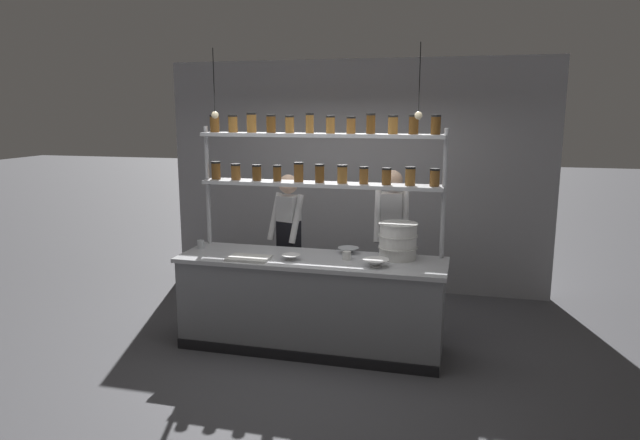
# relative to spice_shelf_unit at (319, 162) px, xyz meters

# --- Properties ---
(ground_plane) EXTENTS (40.00, 40.00, 0.00)m
(ground_plane) POSITION_rel_spice_shelf_unit_xyz_m (0.01, -0.33, -1.82)
(ground_plane) COLOR #4C4C51
(back_wall) EXTENTS (5.01, 0.12, 2.97)m
(back_wall) POSITION_rel_spice_shelf_unit_xyz_m (0.01, 1.79, -0.34)
(back_wall) COLOR #939399
(back_wall) RESTS_ON ground_plane
(prep_counter) EXTENTS (2.61, 0.76, 0.92)m
(prep_counter) POSITION_rel_spice_shelf_unit_xyz_m (0.01, -0.33, -1.36)
(prep_counter) COLOR gray
(prep_counter) RESTS_ON ground_plane
(spice_shelf_unit) EXTENTS (2.50, 0.28, 2.31)m
(spice_shelf_unit) POSITION_rel_spice_shelf_unit_xyz_m (0.00, 0.00, 0.00)
(spice_shelf_unit) COLOR #B7BABF
(spice_shelf_unit) RESTS_ON ground_plane
(chef_left) EXTENTS (0.42, 0.35, 1.65)m
(chef_left) POSITION_rel_spice_shelf_unit_xyz_m (-0.44, 0.34, -0.87)
(chef_left) COLOR black
(chef_left) RESTS_ON ground_plane
(chef_center) EXTENTS (0.38, 0.31, 1.72)m
(chef_center) POSITION_rel_spice_shelf_unit_xyz_m (0.68, 0.43, -0.83)
(chef_center) COLOR black
(chef_center) RESTS_ON ground_plane
(container_stack) EXTENTS (0.38, 0.38, 0.35)m
(container_stack) POSITION_rel_spice_shelf_unit_xyz_m (0.82, -0.14, -0.73)
(container_stack) COLOR white
(container_stack) RESTS_ON prep_counter
(cutting_board) EXTENTS (0.40, 0.26, 0.02)m
(cutting_board) POSITION_rel_spice_shelf_unit_xyz_m (-0.56, -0.54, -0.89)
(cutting_board) COLOR silver
(cutting_board) RESTS_ON prep_counter
(prep_bowl_near_left) EXTENTS (0.24, 0.24, 0.07)m
(prep_bowl_near_left) POSITION_rel_spice_shelf_unit_xyz_m (0.66, -0.48, -0.87)
(prep_bowl_near_left) COLOR white
(prep_bowl_near_left) RESTS_ON prep_counter
(prep_bowl_center_front) EXTENTS (0.21, 0.21, 0.06)m
(prep_bowl_center_front) POSITION_rel_spice_shelf_unit_xyz_m (0.32, -0.06, -0.87)
(prep_bowl_center_front) COLOR #B2B7BC
(prep_bowl_center_front) RESTS_ON prep_counter
(prep_bowl_center_back) EXTENTS (0.18, 0.18, 0.05)m
(prep_bowl_center_back) POSITION_rel_spice_shelf_unit_xyz_m (-0.16, -0.45, -0.88)
(prep_bowl_center_back) COLOR white
(prep_bowl_center_back) RESTS_ON prep_counter
(serving_cup_front) EXTENTS (0.07, 0.07, 0.09)m
(serving_cup_front) POSITION_rel_spice_shelf_unit_xyz_m (-1.21, -0.25, -0.86)
(serving_cup_front) COLOR #B2B7BC
(serving_cup_front) RESTS_ON prep_counter
(serving_cup_by_board) EXTENTS (0.08, 0.08, 0.08)m
(serving_cup_by_board) POSITION_rel_spice_shelf_unit_xyz_m (0.35, -0.31, -0.86)
(serving_cup_by_board) COLOR silver
(serving_cup_by_board) RESTS_ON prep_counter
(pendant_light_row) EXTENTS (2.02, 0.07, 0.66)m
(pendant_light_row) POSITION_rel_spice_shelf_unit_xyz_m (0.02, -0.33, 0.50)
(pendant_light_row) COLOR black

